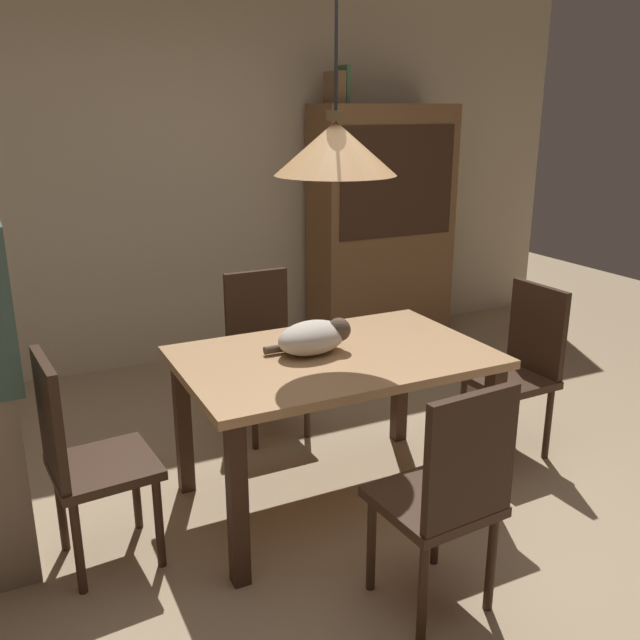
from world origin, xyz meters
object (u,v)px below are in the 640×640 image
at_px(chair_left_side, 82,453).
at_px(pendant_lamp, 336,148).
at_px(chair_right_side, 520,363).
at_px(cat_sleeping, 314,337).
at_px(book_green_slim, 342,84).
at_px(chair_near_front, 448,491).
at_px(chair_far_back, 264,345).
at_px(dining_table, 334,374).
at_px(hutch_bookcase, 381,232).
at_px(book_brown_thick, 334,87).

distance_m(chair_left_side, pendant_lamp, 1.61).
xyz_separation_m(chair_right_side, cat_sleeping, (-1.21, 0.04, 0.32)).
bearing_deg(pendant_lamp, book_green_slim, 61.40).
bearing_deg(chair_near_front, book_green_slim, 69.44).
bearing_deg(chair_far_back, cat_sleeping, -95.38).
height_order(chair_far_back, pendant_lamp, pendant_lamp).
distance_m(dining_table, pendant_lamp, 1.01).
distance_m(chair_far_back, chair_right_side, 1.43).
xyz_separation_m(hutch_bookcase, book_brown_thick, (-0.42, 0.00, 1.07)).
height_order(chair_left_side, cat_sleeping, chair_left_side).
bearing_deg(pendant_lamp, chair_far_back, 90.04).
xyz_separation_m(book_brown_thick, book_green_slim, (0.06, 0.00, 0.02)).
bearing_deg(chair_near_front, chair_far_back, 90.19).
height_order(chair_right_side, cat_sleeping, chair_right_side).
bearing_deg(dining_table, pendant_lamp, 0.00).
distance_m(chair_right_side, chair_left_side, 2.26).
distance_m(chair_left_side, hutch_bookcase, 3.25).
bearing_deg(chair_far_back, chair_near_front, -89.81).
height_order(chair_far_back, chair_near_front, same).
height_order(dining_table, chair_far_back, chair_far_back).
height_order(pendant_lamp, book_brown_thick, pendant_lamp).
distance_m(chair_right_side, pendant_lamp, 1.61).
relative_size(chair_left_side, book_green_slim, 3.58).
bearing_deg(chair_left_side, book_green_slim, 41.88).
height_order(chair_near_front, pendant_lamp, pendant_lamp).
distance_m(cat_sleeping, pendant_lamp, 0.84).
height_order(dining_table, pendant_lamp, pendant_lamp).
distance_m(chair_right_side, cat_sleeping, 1.25).
bearing_deg(book_green_slim, book_brown_thick, 180.00).
bearing_deg(book_green_slim, chair_right_side, -88.35).
bearing_deg(cat_sleeping, dining_table, -30.38).
bearing_deg(chair_far_back, book_green_slim, 45.39).
height_order(dining_table, chair_left_side, chair_left_side).
xyz_separation_m(dining_table, hutch_bookcase, (1.43, 1.96, 0.24)).
height_order(chair_right_side, chair_near_front, same).
bearing_deg(book_brown_thick, chair_near_front, -109.47).
xyz_separation_m(dining_table, chair_right_side, (1.13, 0.00, -0.14)).
bearing_deg(book_brown_thick, dining_table, -117.22).
xyz_separation_m(chair_left_side, hutch_bookcase, (2.56, 1.97, 0.38)).
height_order(dining_table, hutch_bookcase, hutch_bookcase).
xyz_separation_m(pendant_lamp, book_brown_thick, (1.01, 1.97, 0.30)).
bearing_deg(pendant_lamp, book_brown_thick, 62.78).
distance_m(cat_sleeping, hutch_bookcase, 2.44).
xyz_separation_m(dining_table, cat_sleeping, (-0.08, 0.05, 0.18)).
xyz_separation_m(dining_table, pendant_lamp, (0.00, 0.00, 1.01)).
bearing_deg(book_brown_thick, book_green_slim, 0.00).
height_order(chair_far_back, chair_right_side, same).
bearing_deg(hutch_bookcase, chair_near_front, -116.60).
relative_size(dining_table, book_brown_thick, 5.83).
height_order(chair_far_back, chair_left_side, same).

